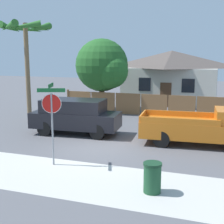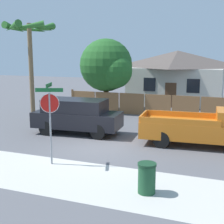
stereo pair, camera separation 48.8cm
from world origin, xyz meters
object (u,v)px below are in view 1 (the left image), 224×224
(trash_bin, at_px, (152,177))
(orange_pickup, at_px, (206,127))
(house, at_px, (171,76))
(oak_tree, at_px, (104,67))
(stop_sign, at_px, (52,110))
(palm_tree, at_px, (26,36))
(red_suv, at_px, (75,115))

(trash_bin, bearing_deg, orange_pickup, 77.25)
(orange_pickup, relative_size, trash_bin, 5.92)
(house, bearing_deg, oak_tree, -124.56)
(house, height_order, stop_sign, house)
(oak_tree, height_order, stop_sign, oak_tree)
(palm_tree, height_order, stop_sign, palm_tree)
(oak_tree, height_order, red_suv, oak_tree)
(house, bearing_deg, trash_bin, -83.21)
(red_suv, xyz_separation_m, trash_bin, (5.42, -5.86, -0.53))
(oak_tree, distance_m, stop_sign, 12.01)
(oak_tree, bearing_deg, orange_pickup, -42.34)
(oak_tree, relative_size, orange_pickup, 0.95)
(red_suv, xyz_separation_m, stop_sign, (1.27, -4.65, 1.16))
(house, xyz_separation_m, red_suv, (-3.16, -13.14, -1.35))
(house, relative_size, oak_tree, 1.55)
(stop_sign, bearing_deg, palm_tree, 109.85)
(house, distance_m, red_suv, 13.58)
(house, xyz_separation_m, oak_tree, (-4.16, -6.05, 0.99))
(oak_tree, distance_m, trash_bin, 14.74)
(oak_tree, distance_m, palm_tree, 6.33)
(orange_pickup, height_order, stop_sign, stop_sign)
(orange_pickup, distance_m, stop_sign, 7.32)
(red_suv, relative_size, trash_bin, 4.99)
(palm_tree, distance_m, orange_pickup, 12.02)
(palm_tree, distance_m, trash_bin, 13.37)
(house, xyz_separation_m, trash_bin, (2.26, -19.00, -1.88))
(oak_tree, xyz_separation_m, red_suv, (1.00, -7.09, -2.34))
(palm_tree, distance_m, stop_sign, 9.20)
(red_suv, bearing_deg, oak_tree, 93.50)
(oak_tree, bearing_deg, stop_sign, -79.03)
(stop_sign, bearing_deg, red_suv, 85.68)
(stop_sign, bearing_deg, trash_bin, -35.94)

